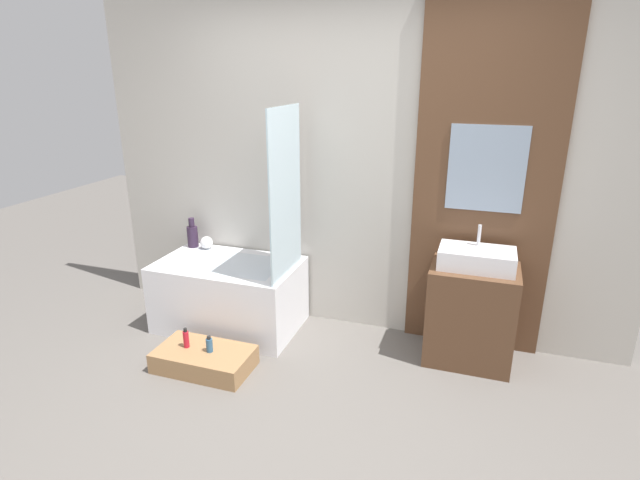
{
  "coord_description": "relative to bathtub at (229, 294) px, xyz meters",
  "views": [
    {
      "loc": [
        0.98,
        -2.08,
        2.02
      ],
      "look_at": [
        0.03,
        0.71,
        1.01
      ],
      "focal_mm": 28.0,
      "sensor_mm": 36.0,
      "label": 1
    }
  ],
  "objects": [
    {
      "name": "vase_tall_dark",
      "position": [
        -0.47,
        0.25,
        0.38
      ],
      "size": [
        0.09,
        0.09,
        0.26
      ],
      "color": "#2D1E33",
      "rests_on": "bathtub"
    },
    {
      "name": "ground_plane",
      "position": [
        0.91,
        -1.19,
        -0.28
      ],
      "size": [
        12.0,
        12.0,
        0.0
      ],
      "primitive_type": "plane",
      "color": "#605B56"
    },
    {
      "name": "vanity_cabinet",
      "position": [
        1.88,
        0.1,
        0.08
      ],
      "size": [
        0.6,
        0.44,
        0.72
      ],
      "primitive_type": "cube",
      "color": "brown",
      "rests_on": "ground_plane"
    },
    {
      "name": "wall_tiled_back",
      "position": [
        0.91,
        0.39,
        1.02
      ],
      "size": [
        4.2,
        0.06,
        2.6
      ],
      "primitive_type": "cube",
      "color": "#B7B2A8",
      "rests_on": "ground_plane"
    },
    {
      "name": "vase_round_light",
      "position": [
        -0.33,
        0.24,
        0.33
      ],
      "size": [
        0.11,
        0.11,
        0.11
      ],
      "primitive_type": "sphere",
      "color": "white",
      "rests_on": "bathtub"
    },
    {
      "name": "bathtub",
      "position": [
        0.0,
        0.0,
        0.0
      ],
      "size": [
        1.13,
        0.69,
        0.56
      ],
      "color": "white",
      "rests_on": "ground_plane"
    },
    {
      "name": "wooden_step_bench",
      "position": [
        0.13,
        -0.63,
        -0.21
      ],
      "size": [
        0.68,
        0.38,
        0.14
      ],
      "primitive_type": "cube",
      "color": "#997047",
      "rests_on": "ground_plane"
    },
    {
      "name": "sink",
      "position": [
        1.88,
        0.1,
        0.51
      ],
      "size": [
        0.51,
        0.3,
        0.28
      ],
      "color": "white",
      "rests_on": "vanity_cabinet"
    },
    {
      "name": "wall_wood_accent",
      "position": [
        1.88,
        0.34,
        1.02
      ],
      "size": [
        0.98,
        0.04,
        2.6
      ],
      "color": "brown",
      "rests_on": "ground_plane"
    },
    {
      "name": "bottle_soap_primary",
      "position": [
        -0.01,
        -0.63,
        -0.07
      ],
      "size": [
        0.04,
        0.04,
        0.15
      ],
      "color": "#B21928",
      "rests_on": "wooden_step_bench"
    },
    {
      "name": "glass_shower_screen",
      "position": [
        0.53,
        -0.04,
        0.89
      ],
      "size": [
        0.01,
        0.56,
        1.23
      ],
      "primitive_type": "cube",
      "color": "silver",
      "rests_on": "bathtub"
    },
    {
      "name": "bottle_soap_secondary",
      "position": [
        0.18,
        -0.63,
        -0.08
      ],
      "size": [
        0.05,
        0.05,
        0.12
      ],
      "color": "#2D567A",
      "rests_on": "wooden_step_bench"
    }
  ]
}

